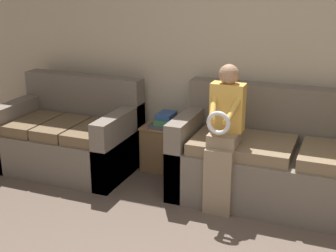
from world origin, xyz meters
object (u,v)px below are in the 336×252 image
object	(u,v)px
child_left_seated	(224,132)
side_shelf	(166,147)
couch_side	(71,137)
book_stack	(166,121)
couch_main	(297,165)

from	to	relation	value
child_left_seated	side_shelf	world-z (taller)	child_left_seated
couch_side	child_left_seated	world-z (taller)	child_left_seated
child_left_seated	book_stack	xyz separation A→B (m)	(-0.78, 0.61, -0.17)
couch_main	side_shelf	distance (m)	1.40
couch_main	child_left_seated	bearing A→B (deg)	-149.12
book_stack	couch_main	bearing A→B (deg)	-10.39
couch_side	couch_main	bearing A→B (deg)	1.56
couch_main	couch_side	bearing A→B (deg)	-178.44
couch_main	side_shelf	size ratio (longest dim) A/B	4.60
couch_main	side_shelf	xyz separation A→B (m)	(-1.37, 0.25, -0.11)
couch_main	book_stack	world-z (taller)	couch_main
book_stack	child_left_seated	bearing A→B (deg)	-37.82
couch_main	child_left_seated	distance (m)	0.77
side_shelf	couch_main	bearing A→B (deg)	-10.51
couch_side	book_stack	distance (m)	1.02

